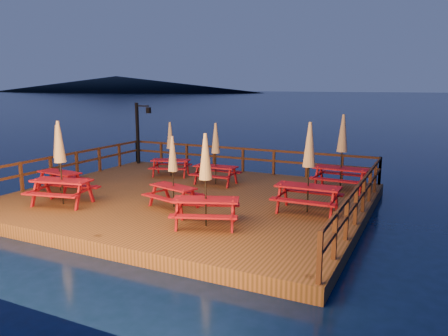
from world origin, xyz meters
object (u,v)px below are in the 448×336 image
at_px(picnic_table_1, 170,148).
at_px(picnic_table_2, 309,166).
at_px(picnic_table_0, 206,179).
at_px(lamp_post, 140,128).

distance_m(picnic_table_1, picnic_table_2, 7.34).
height_order(picnic_table_0, picnic_table_1, picnic_table_0).
bearing_deg(picnic_table_1, picnic_table_2, -40.95).
distance_m(lamp_post, picnic_table_1, 3.52).
bearing_deg(lamp_post, picnic_table_0, -43.73).
xyz_separation_m(picnic_table_1, picnic_table_2, (6.78, -2.82, 0.24)).
relative_size(picnic_table_0, picnic_table_1, 1.12).
bearing_deg(picnic_table_1, lamp_post, 129.57).
distance_m(picnic_table_0, picnic_table_1, 7.08).
xyz_separation_m(picnic_table_0, picnic_table_2, (2.17, 2.55, 0.10)).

